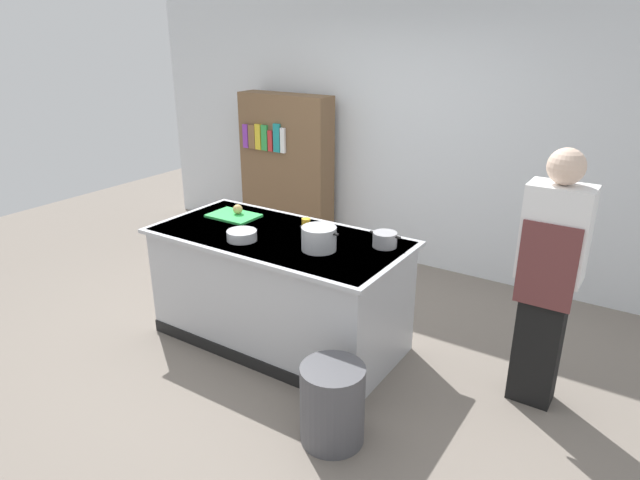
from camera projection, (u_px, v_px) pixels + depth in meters
ground_plane at (281, 339)px, 4.50m from camera, size 10.00×10.00×0.00m
back_wall at (402, 119)px, 5.60m from camera, size 6.40×0.12×3.00m
counter_island at (279, 287)px, 4.33m from camera, size 1.98×0.98×0.90m
cutting_board at (234, 216)px, 4.58m from camera, size 0.40×0.28×0.02m
onion at (238, 209)px, 4.58m from camera, size 0.08×0.08×0.08m
stock_pot at (319, 238)px, 3.88m from camera, size 0.31×0.25×0.17m
sauce_pan at (385, 240)px, 3.95m from camera, size 0.24×0.17×0.11m
mixing_bowl at (242, 235)px, 4.07m from camera, size 0.22×0.22×0.07m
juice_cup at (306, 225)px, 4.25m from camera, size 0.07×0.07×0.10m
trash_bin at (332, 404)px, 3.33m from camera, size 0.39×0.39×0.51m
person_chef at (549, 276)px, 3.47m from camera, size 0.38×0.25×1.72m
bookshelf at (286, 171)px, 6.24m from camera, size 1.10×0.31×1.70m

